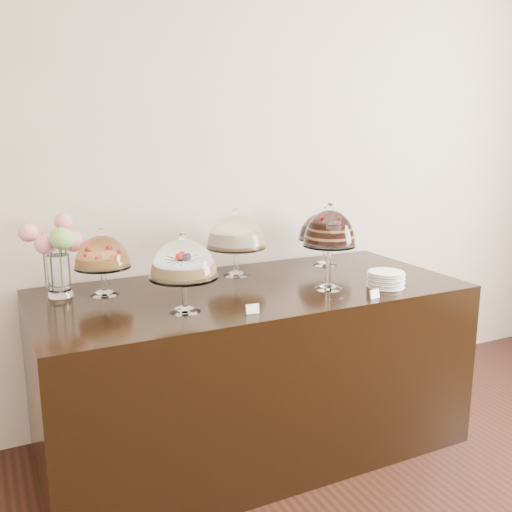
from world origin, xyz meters
name	(u,v)px	position (x,y,z in m)	size (l,w,h in m)	color
wall_back	(257,164)	(0.00, 3.00, 1.50)	(5.00, 0.04, 3.00)	#C1AF9B
display_counter	(252,369)	(-0.30, 2.45, 0.45)	(2.20, 1.00, 0.90)	black
cake_stand_sugar_sponge	(184,262)	(-0.74, 2.24, 1.13)	(0.31, 0.31, 0.37)	white
cake_stand_choco_layer	(330,231)	(0.04, 2.26, 1.20)	(0.27, 0.27, 0.45)	white
cake_stand_cheesecake	(236,234)	(-0.27, 2.73, 1.14)	(0.33, 0.33, 0.38)	white
cake_stand_dark_choco	(326,228)	(0.32, 2.72, 1.12)	(0.33, 0.33, 0.36)	white
cake_stand_fruit_tart	(102,255)	(-1.02, 2.67, 1.10)	(0.28, 0.28, 0.34)	white
flower_vase	(57,251)	(-1.22, 2.73, 1.13)	(0.30, 0.33, 0.39)	white
plate_stack	(386,279)	(0.33, 2.15, 0.94)	(0.19, 0.19, 0.08)	white
price_card_left	(253,309)	(-0.48, 2.07, 0.92)	(0.06, 0.01, 0.04)	white
price_card_right	(375,294)	(0.15, 2.02, 0.92)	(0.06, 0.01, 0.04)	white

